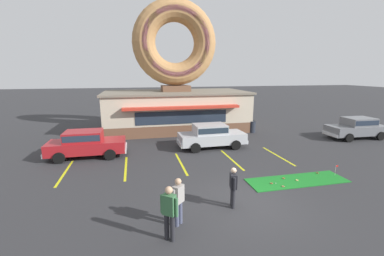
{
  "coord_description": "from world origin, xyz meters",
  "views": [
    {
      "loc": [
        -4.11,
        -8.37,
        4.99
      ],
      "look_at": [
        -1.06,
        5.0,
        2.0
      ],
      "focal_mm": 24.0,
      "sensor_mm": 36.0,
      "label": 1
    }
  ],
  "objects": [
    {
      "name": "pedestrian_hooded_kid",
      "position": [
        -0.64,
        -0.07,
        0.86
      ],
      "size": [
        0.32,
        0.58,
        1.56
      ],
      "color": "#232328",
      "rests_on": "ground"
    },
    {
      "name": "mini_donut_mid_centre",
      "position": [
        1.83,
        1.4,
        0.05
      ],
      "size": [
        0.13,
        0.13,
        0.04
      ],
      "primitive_type": "torus",
      "color": "brown",
      "rests_on": "putting_mat"
    },
    {
      "name": "parking_stripe_far_left",
      "position": [
        -7.69,
        5.0,
        0.0
      ],
      "size": [
        0.12,
        3.6,
        0.01
      ],
      "primitive_type": "cube",
      "color": "yellow",
      "rests_on": "ground"
    },
    {
      "name": "parking_stripe_centre",
      "position": [
        1.31,
        5.0,
        0.0
      ],
      "size": [
        0.12,
        3.6,
        0.01
      ],
      "primitive_type": "cube",
      "color": "yellow",
      "rests_on": "ground"
    },
    {
      "name": "golf_ball",
      "position": [
        2.03,
        1.36,
        0.05
      ],
      "size": [
        0.04,
        0.04,
        0.04
      ],
      "primitive_type": "sphere",
      "color": "white",
      "rests_on": "putting_mat"
    },
    {
      "name": "mini_donut_mid_left",
      "position": [
        2.69,
        1.79,
        0.05
      ],
      "size": [
        0.13,
        0.13,
        0.04
      ],
      "primitive_type": "torus",
      "color": "brown",
      "rests_on": "putting_mat"
    },
    {
      "name": "parking_stripe_mid_right",
      "position": [
        4.31,
        5.0,
        0.0
      ],
      "size": [
        0.12,
        3.6,
        0.01
      ],
      "primitive_type": "cube",
      "color": "yellow",
      "rests_on": "ground"
    },
    {
      "name": "mini_donut_near_left",
      "position": [
        2.17,
        0.99,
        0.05
      ],
      "size": [
        0.13,
        0.13,
        0.04
      ],
      "primitive_type": "torus",
      "color": "#A5724C",
      "rests_on": "putting_mat"
    },
    {
      "name": "pedestrian_blue_sweater_man",
      "position": [
        -2.83,
        -0.76,
        0.91
      ],
      "size": [
        0.45,
        0.45,
        1.65
      ],
      "color": "#474C66",
      "rests_on": "ground"
    },
    {
      "name": "car_red",
      "position": [
        -6.99,
        7.4,
        0.87
      ],
      "size": [
        4.57,
        2.0,
        1.6
      ],
      "color": "maroon",
      "rests_on": "ground"
    },
    {
      "name": "putting_flag_pin",
      "position": [
        5.36,
        1.53,
        0.44
      ],
      "size": [
        0.13,
        0.01,
        0.55
      ],
      "color": "silver",
      "rests_on": "putting_mat"
    },
    {
      "name": "mini_donut_near_right",
      "position": [
        3.17,
        1.44,
        0.05
      ],
      "size": [
        0.13,
        0.13,
        0.04
      ],
      "primitive_type": "torus",
      "color": "#E5C666",
      "rests_on": "putting_mat"
    },
    {
      "name": "putting_mat",
      "position": [
        3.2,
        1.48,
        0.01
      ],
      "size": [
        4.75,
        1.42,
        0.03
      ],
      "primitive_type": "cube",
      "color": "#197523",
      "rests_on": "ground"
    },
    {
      "name": "trash_bin",
      "position": [
        5.56,
        11.15,
        0.5
      ],
      "size": [
        0.57,
        0.57,
        0.97
      ],
      "color": "#232833",
      "rests_on": "ground"
    },
    {
      "name": "parking_stripe_left",
      "position": [
        -4.69,
        5.0,
        0.0
      ],
      "size": [
        0.12,
        3.6,
        0.01
      ],
      "primitive_type": "cube",
      "color": "yellow",
      "rests_on": "ground"
    },
    {
      "name": "pedestrian_leather_jacket_man",
      "position": [
        -3.23,
        -1.49,
        0.97
      ],
      "size": [
        0.49,
        0.42,
        1.74
      ],
      "color": "#232328",
      "rests_on": "ground"
    },
    {
      "name": "ground_plane",
      "position": [
        0.0,
        0.0,
        0.0
      ],
      "size": [
        160.0,
        160.0,
        0.0
      ],
      "primitive_type": "plane",
      "color": "#2D2D30"
    },
    {
      "name": "parking_stripe_mid_left",
      "position": [
        -1.69,
        5.0,
        0.0
      ],
      "size": [
        0.12,
        3.6,
        0.01
      ],
      "primitive_type": "cube",
      "color": "yellow",
      "rests_on": "ground"
    },
    {
      "name": "car_silver",
      "position": [
        0.86,
        7.62,
        0.87
      ],
      "size": [
        4.59,
        2.04,
        1.6
      ],
      "color": "#B2B5BA",
      "rests_on": "ground"
    },
    {
      "name": "mini_donut_mid_right",
      "position": [
        4.71,
        2.0,
        0.05
      ],
      "size": [
        0.13,
        0.13,
        0.04
      ],
      "primitive_type": "torus",
      "color": "brown",
      "rests_on": "putting_mat"
    },
    {
      "name": "donut_shop_building",
      "position": [
        -0.48,
        13.94,
        3.74
      ],
      "size": [
        12.3,
        6.75,
        10.96
      ],
      "color": "brown",
      "rests_on": "ground"
    },
    {
      "name": "car_grey",
      "position": [
        12.53,
        7.56,
        0.87
      ],
      "size": [
        4.61,
        2.08,
        1.6
      ],
      "color": "slate",
      "rests_on": "ground"
    }
  ]
}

